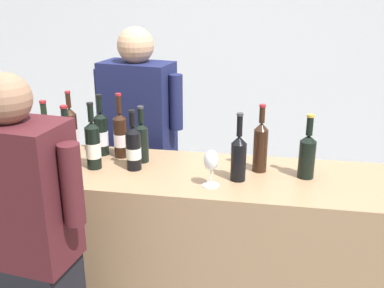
# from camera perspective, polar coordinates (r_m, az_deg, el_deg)

# --- Properties ---
(wall_back) EXTENTS (8.00, 0.10, 2.80)m
(wall_back) POSITION_cam_1_polar(r_m,az_deg,el_deg) (4.70, 3.90, 13.45)
(wall_back) COLOR silver
(wall_back) RESTS_ON ground_plane
(counter) EXTENTS (2.25, 0.57, 1.02)m
(counter) POSITION_cam_1_polar(r_m,az_deg,el_deg) (2.53, -3.25, -13.98)
(counter) COLOR #9E7A56
(counter) RESTS_ON ground_plane
(wine_bottle_0) EXTENTS (0.07, 0.07, 0.30)m
(wine_bottle_0) POSITION_cam_1_polar(r_m,az_deg,el_deg) (2.37, -6.39, 0.44)
(wine_bottle_0) COLOR black
(wine_bottle_0) RESTS_ON counter
(wine_bottle_1) EXTENTS (0.07, 0.07, 0.35)m
(wine_bottle_1) POSITION_cam_1_polar(r_m,az_deg,el_deg) (2.57, -15.05, 1.70)
(wine_bottle_1) COLOR black
(wine_bottle_1) RESTS_ON counter
(wine_bottle_2) EXTENTS (0.07, 0.07, 0.34)m
(wine_bottle_2) POSITION_cam_1_polar(r_m,az_deg,el_deg) (2.26, 8.66, -0.16)
(wine_bottle_2) COLOR black
(wine_bottle_2) RESTS_ON counter
(wine_bottle_3) EXTENTS (0.08, 0.08, 0.35)m
(wine_bottle_3) POSITION_cam_1_polar(r_m,az_deg,el_deg) (2.40, -17.82, 0.06)
(wine_bottle_3) COLOR black
(wine_bottle_3) RESTS_ON counter
(wine_bottle_4) EXTENTS (0.08, 0.08, 0.34)m
(wine_bottle_4) POSITION_cam_1_polar(r_m,az_deg,el_deg) (2.32, -12.41, -0.09)
(wine_bottle_4) COLOR black
(wine_bottle_4) RESTS_ON counter
(wine_bottle_5) EXTENTS (0.08, 0.08, 0.31)m
(wine_bottle_5) POSITION_cam_1_polar(r_m,az_deg,el_deg) (2.28, -7.42, -0.46)
(wine_bottle_5) COLOR black
(wine_bottle_5) RESTS_ON counter
(wine_bottle_6) EXTENTS (0.07, 0.07, 0.33)m
(wine_bottle_6) POSITION_cam_1_polar(r_m,az_deg,el_deg) (2.14, 5.91, -1.53)
(wine_bottle_6) COLOR black
(wine_bottle_6) RESTS_ON counter
(wine_bottle_7) EXTENTS (0.07, 0.07, 0.34)m
(wine_bottle_7) POSITION_cam_1_polar(r_m,az_deg,el_deg) (2.50, -11.40, 1.36)
(wine_bottle_7) COLOR black
(wine_bottle_7) RESTS_ON counter
(wine_bottle_8) EXTENTS (0.08, 0.08, 0.34)m
(wine_bottle_8) POSITION_cam_1_polar(r_m,az_deg,el_deg) (2.30, -15.47, -0.44)
(wine_bottle_8) COLOR black
(wine_bottle_8) RESTS_ON counter
(wine_bottle_9) EXTENTS (0.07, 0.07, 0.35)m
(wine_bottle_9) POSITION_cam_1_polar(r_m,az_deg,el_deg) (2.45, -9.04, 1.16)
(wine_bottle_9) COLOR black
(wine_bottle_9) RESTS_ON counter
(wine_bottle_10) EXTENTS (0.08, 0.08, 0.32)m
(wine_bottle_10) POSITION_cam_1_polar(r_m,az_deg,el_deg) (2.23, 14.36, -1.25)
(wine_bottle_10) COLOR black
(wine_bottle_10) RESTS_ON counter
(wine_glass) EXTENTS (0.08, 0.08, 0.18)m
(wine_glass) POSITION_cam_1_polar(r_m,az_deg,el_deg) (2.07, 2.43, -2.28)
(wine_glass) COLOR silver
(wine_glass) RESTS_ON counter
(ice_bucket) EXTENTS (0.22, 0.22, 0.21)m
(ice_bucket) POSITION_cam_1_polar(r_m,az_deg,el_deg) (2.53, -21.79, 0.09)
(ice_bucket) COLOR silver
(ice_bucket) RESTS_ON counter
(person_server) EXTENTS (0.58, 0.31, 1.67)m
(person_server) POSITION_cam_1_polar(r_m,az_deg,el_deg) (2.93, -6.55, -2.30)
(person_server) COLOR black
(person_server) RESTS_ON ground_plane
(person_guest) EXTENTS (0.56, 0.29, 1.62)m
(person_guest) POSITION_cam_1_polar(r_m,az_deg,el_deg) (2.04, -19.78, -15.07)
(person_guest) COLOR black
(person_guest) RESTS_ON ground_plane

